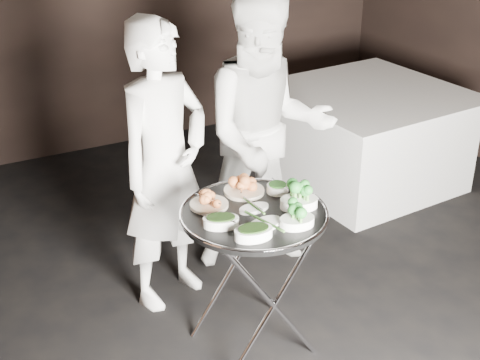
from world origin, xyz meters
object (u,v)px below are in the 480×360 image
dining_table (367,137)px  waiter_left (165,167)px  waiter_right (266,134)px  tray_stand (253,275)px  serving_tray (254,214)px

dining_table → waiter_left: bearing=-160.9°
waiter_right → tray_stand: bearing=-107.9°
waiter_right → waiter_left: bearing=-158.3°
tray_stand → waiter_right: size_ratio=0.46×
serving_tray → dining_table: (1.79, 1.36, -0.43)m
dining_table → serving_tray: bearing=-142.8°
tray_stand → waiter_right: bearing=56.1°
waiter_left → dining_table: size_ratio=1.25×
serving_tray → dining_table: bearing=37.2°
tray_stand → waiter_left: bearing=107.6°
tray_stand → waiter_left: 0.80m
waiter_left → serving_tray: bearing=-94.7°
serving_tray → dining_table: size_ratio=0.55×
waiter_left → dining_table: bearing=-3.1°
tray_stand → waiter_left: size_ratio=0.48×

